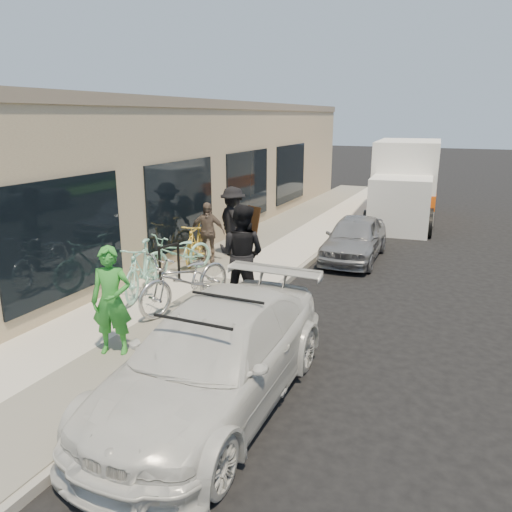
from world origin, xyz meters
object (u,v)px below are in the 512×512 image
(cruiser_bike_b, at_px, (179,253))
(moving_truck, at_px, (405,185))
(man_standing, at_px, (242,254))
(cruiser_bike_a, at_px, (142,269))
(tandem_bike, at_px, (186,279))
(bystander_b, at_px, (207,232))
(sedan_white, at_px, (214,358))
(sedan_silver, at_px, (355,238))
(bike_rack, at_px, (169,259))
(cruiser_bike_c, at_px, (196,242))
(sandwich_board, at_px, (247,223))
(woman_rider, at_px, (112,301))
(bystander_a, at_px, (233,222))

(cruiser_bike_b, bearing_deg, moving_truck, 90.90)
(man_standing, height_order, cruiser_bike_a, man_standing)
(tandem_bike, bearing_deg, bystander_b, 128.94)
(tandem_bike, distance_m, cruiser_bike_a, 1.28)
(sedan_white, distance_m, moving_truck, 14.07)
(cruiser_bike_a, bearing_deg, sedan_silver, 40.43)
(moving_truck, xyz_separation_m, man_standing, (-1.59, -10.77, -0.14))
(man_standing, bearing_deg, sedan_white, 108.39)
(bike_rack, distance_m, cruiser_bike_b, 0.67)
(moving_truck, xyz_separation_m, bystander_b, (-3.68, -8.47, -0.37))
(sedan_white, xyz_separation_m, cruiser_bike_c, (-3.49, 5.40, -0.01))
(cruiser_bike_a, bearing_deg, sandwich_board, 75.04)
(moving_truck, distance_m, man_standing, 10.88)
(moving_truck, height_order, cruiser_bike_a, moving_truck)
(moving_truck, bearing_deg, sedan_silver, -98.28)
(bike_rack, distance_m, sandwich_board, 4.55)
(cruiser_bike_a, bearing_deg, man_standing, -3.72)
(bike_rack, height_order, cruiser_bike_b, cruiser_bike_b)
(moving_truck, distance_m, cruiser_bike_b, 10.38)
(sandwich_board, bearing_deg, sedan_silver, 16.47)
(cruiser_bike_a, bearing_deg, bike_rack, 71.10)
(sandwich_board, xyz_separation_m, sedan_white, (3.41, -8.30, 0.05))
(cruiser_bike_a, bearing_deg, sedan_white, -57.28)
(woman_rider, bearing_deg, sedan_silver, 52.63)
(sedan_silver, xyz_separation_m, cruiser_bike_b, (-3.40, -3.44, 0.05))
(cruiser_bike_c, bearing_deg, bystander_b, 23.32)
(man_standing, bearing_deg, bystander_b, -49.10)
(sandwich_board, bearing_deg, cruiser_bike_c, -67.62)
(woman_rider, bearing_deg, cruiser_bike_c, 84.52)
(moving_truck, distance_m, bystander_b, 9.24)
(tandem_bike, xyz_separation_m, bystander_a, (-0.87, 3.77, 0.34))
(moving_truck, height_order, man_standing, moving_truck)
(cruiser_bike_c, relative_size, bystander_b, 1.14)
(bike_rack, distance_m, cruiser_bike_c, 1.66)
(bike_rack, relative_size, sedan_silver, 0.25)
(sedan_silver, bearing_deg, cruiser_bike_b, -136.65)
(sandwich_board, xyz_separation_m, sedan_silver, (3.43, -0.46, -0.04))
(sedan_silver, distance_m, bystander_a, 3.32)
(tandem_bike, relative_size, bystander_b, 1.45)
(cruiser_bike_a, bearing_deg, cruiser_bike_b, 77.99)
(sedan_white, bearing_deg, bystander_a, 113.59)
(sedan_white, height_order, tandem_bike, sedan_white)
(sedan_white, xyz_separation_m, bystander_b, (-3.26, 5.57, 0.23))
(sandwich_board, relative_size, moving_truck, 0.16)
(moving_truck, xyz_separation_m, cruiser_bike_a, (-3.67, -11.24, -0.57))
(bike_rack, relative_size, sandwich_board, 0.92)
(cruiser_bike_a, height_order, cruiser_bike_b, cruiser_bike_a)
(sedan_silver, xyz_separation_m, tandem_bike, (-2.03, -5.31, 0.15))
(sandwich_board, bearing_deg, cruiser_bike_a, -64.34)
(sandwich_board, relative_size, bystander_a, 0.51)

